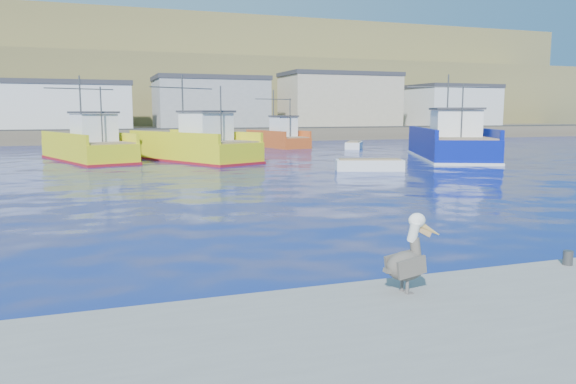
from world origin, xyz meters
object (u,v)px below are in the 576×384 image
object	(u,v)px
skiff_mid	(369,166)
pelican	(408,259)
trawler_yellow_b	(195,147)
trawler_yellow_a	(89,147)
trawler_blue	(450,144)
boat_orange	(279,137)
skiff_far	(354,146)

from	to	relation	value
skiff_mid	pelican	bearing A→B (deg)	-116.12
trawler_yellow_b	skiff_mid	size ratio (longest dim) A/B	2.82
pelican	trawler_yellow_a	bearing A→B (deg)	98.10
trawler_blue	pelican	size ratio (longest dim) A/B	10.39
trawler_yellow_b	skiff_mid	xyz separation A→B (m)	(9.12, -11.01, -0.78)
boat_orange	pelican	xyz separation A→B (m)	(-13.89, -48.74, 0.06)
trawler_yellow_b	skiff_mid	distance (m)	14.32
pelican	boat_orange	bearing A→B (deg)	74.09
trawler_blue	skiff_mid	xyz separation A→B (m)	(-10.65, -6.55, -0.88)
skiff_far	pelican	bearing A→B (deg)	-114.95
trawler_yellow_b	skiff_far	xyz separation A→B (m)	(18.16, 9.68, -0.79)
trawler_blue	pelican	bearing A→B (deg)	-126.44
trawler_blue	skiff_mid	size ratio (longest dim) A/B	3.23
trawler_yellow_a	boat_orange	xyz separation A→B (m)	(19.16, 11.72, -0.01)
trawler_blue	skiff_mid	world-z (taller)	trawler_blue
trawler_yellow_a	skiff_far	bearing A→B (deg)	15.37
skiff_mid	boat_orange	bearing A→B (deg)	84.58
boat_orange	pelican	bearing A→B (deg)	-105.91
trawler_yellow_b	skiff_far	world-z (taller)	trawler_yellow_b
skiff_mid	skiff_far	size ratio (longest dim) A/B	1.03
trawler_yellow_a	pelican	bearing A→B (deg)	-81.90
trawler_yellow_a	skiff_far	xyz separation A→B (m)	(25.79, 7.09, -0.76)
pelican	trawler_yellow_b	bearing A→B (deg)	86.06
trawler_yellow_b	trawler_blue	bearing A→B (deg)	-12.70
boat_orange	trawler_yellow_a	bearing A→B (deg)	-148.55
trawler_yellow_a	skiff_mid	size ratio (longest dim) A/B	2.71
trawler_blue	skiff_far	world-z (taller)	trawler_blue
trawler_yellow_a	boat_orange	world-z (taller)	trawler_yellow_a
skiff_far	trawler_yellow_a	bearing A→B (deg)	-164.63
skiff_far	pelican	size ratio (longest dim) A/B	3.11
skiff_mid	skiff_far	distance (m)	22.57
skiff_far	trawler_blue	bearing A→B (deg)	-83.51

